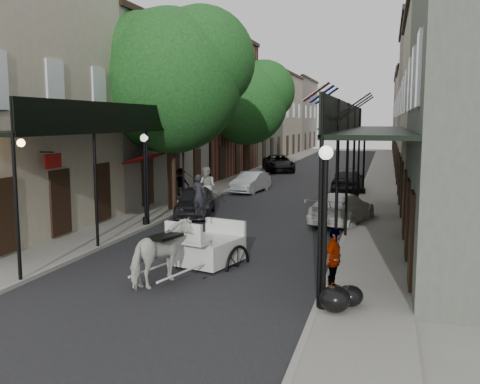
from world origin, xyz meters
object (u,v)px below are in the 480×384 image
Objects in this scene: lamppost_left at (145,178)px; pedestrian_sidewalk_left at (181,182)px; lamppost_right_near at (324,225)px; pedestrian_sidewalk_right at (334,260)px; tree_near at (179,75)px; tree_far at (251,100)px; car_left_near at (195,201)px; car_left_mid at (251,182)px; car_right_far at (348,180)px; carriage at (217,227)px; pedestrian_walking at (207,186)px; lamppost_right_far at (364,161)px; horse at (163,253)px; car_left_far at (278,163)px; car_right_near at (342,208)px.

lamppost_left reaches higher than pedestrian_sidewalk_left.
lamppost_right_near is 2.34× the size of pedestrian_sidewalk_right.
tree_near is at bearing 52.04° from pedestrian_sidewalk_right.
tree_far is at bearing 107.68° from lamppost_right_near.
tree_far is 16.07m from car_left_near.
car_left_mid is 0.87× the size of car_right_far.
carriage is 1.82× the size of pedestrian_sidewalk_left.
pedestrian_walking is (0.70, 1.83, -5.48)m from tree_near.
carriage is 0.75× the size of car_left_mid.
lamppost_right_far is 16.87m from carriage.
lamppost_right_near is at bearing 94.18° from car_right_far.
carriage is 16.29m from car_left_mid.
pedestrian_walking reaches higher than pedestrian_sidewalk_right.
pedestrian_sidewalk_left reaches higher than car_left_mid.
lamppost_left is 6.39m from carriage.
lamppost_right_far is 2.36× the size of pedestrian_sidewalk_left.
lamppost_right_far is 0.97× the size of car_left_mid.
horse is 0.46× the size of car_right_far.
tree_near is at bearing -109.90° from car_left_far.
lamppost_right_near is at bearing 106.57° from car_right_near.
car_left_mid is at bearing 18.42° from car_right_far.
pedestrian_sidewalk_left is 10.74m from car_right_near.
horse is 1.28× the size of pedestrian_sidewalk_right.
pedestrian_sidewalk_left is at bearing -158.95° from lamppost_right_far.
car_left_mid is at bearing -76.02° from tree_far.
car_right_far reaches higher than car_right_near.
car_left_near is (2.76, -5.19, -0.22)m from pedestrian_sidewalk_left.
lamppost_right_far is at bearing 38.06° from car_left_near.
tree_far reaches higher than carriage.
lamppost_right_far is 0.71× the size of car_left_far.
car_right_far is (8.94, 5.11, -0.16)m from pedestrian_sidewalk_left.
lamppost_right_far is (0.00, 20.00, 0.00)m from lamppost_right_near.
lamppost_right_far is at bearing 90.00° from lamppost_right_near.
pedestrian_sidewalk_right is at bearing 85.73° from lamppost_right_near.
lamppost_left reaches higher than car_left_far.
tree_far is 1.89× the size of car_right_near.
car_left_near is at bearing 13.97° from car_right_near.
car_right_near is (3.19, 7.43, -0.45)m from carriage.
carriage reaches higher than car_right_far.
tree_near is 2.40× the size of car_left_near.
carriage is (4.51, -4.43, -0.94)m from lamppost_left.
lamppost_right_far is 2.34× the size of pedestrian_sidewalk_right.
car_left_far is at bearing 28.06° from pedestrian_sidewalk_right.
car_left_mid is (1.65, -6.61, -5.21)m from tree_far.
tree_near is 6.08× the size of pedestrian_sidewalk_right.
car_left_far is (-4.01, 29.56, -0.38)m from carriage.
car_left_far reaches higher than car_left_near.
lamppost_right_near is at bearing -28.91° from carriage.
tree_near is 15.39m from lamppost_right_near.
horse is 18.71m from car_left_mid.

